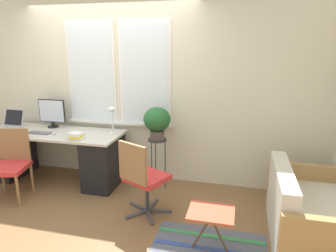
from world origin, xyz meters
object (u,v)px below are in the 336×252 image
at_px(desk_chair_wooden, 10,162).
at_px(monitor, 52,113).
at_px(book_stack, 76,136).
at_px(plant_stand, 157,146).
at_px(laptop, 9,125).
at_px(keyboard, 40,133).
at_px(desk_lamp, 112,114).
at_px(office_chair_swivel, 142,177).
at_px(folding_stool, 211,215).
at_px(couch_loveseat, 307,216).
at_px(mouse, 55,134).
at_px(potted_plant, 157,121).

bearing_deg(desk_chair_wooden, monitor, 66.65).
distance_m(book_stack, plant_stand, 1.08).
distance_m(laptop, book_stack, 1.27).
xyz_separation_m(monitor, desk_chair_wooden, (-0.13, -0.80, -0.50)).
xyz_separation_m(keyboard, desk_chair_wooden, (-0.15, -0.45, -0.28)).
distance_m(desk_lamp, desk_chair_wooden, 1.46).
relative_size(monitor, desk_lamp, 1.10).
bearing_deg(office_chair_swivel, folding_stool, 176.83).
height_order(office_chair_swivel, plant_stand, office_chair_swivel).
bearing_deg(couch_loveseat, desk_lamp, 72.55).
bearing_deg(folding_stool, mouse, 157.78).
bearing_deg(monitor, desk_lamp, -5.80).
bearing_deg(desk_chair_wooden, keyboard, 58.38).
height_order(plant_stand, potted_plant, potted_plant).
xyz_separation_m(keyboard, office_chair_swivel, (1.68, -0.49, -0.26)).
bearing_deg(mouse, laptop, 170.54).
bearing_deg(keyboard, folding_stool, -20.52).
distance_m(keyboard, desk_lamp, 1.07).
bearing_deg(book_stack, laptop, 169.00).
bearing_deg(monitor, keyboard, -88.05).
bearing_deg(monitor, potted_plant, -4.55).
relative_size(desk_chair_wooden, plant_stand, 1.22).
xyz_separation_m(monitor, book_stack, (0.66, -0.46, -0.18)).
bearing_deg(mouse, office_chair_swivel, -18.39).
height_order(laptop, couch_loveseat, laptop).
distance_m(laptop, potted_plant, 2.28).
distance_m(mouse, book_stack, 0.41).
relative_size(couch_loveseat, plant_stand, 1.76).
bearing_deg(keyboard, plant_stand, 7.17).
bearing_deg(mouse, potted_plant, 9.09).
distance_m(plant_stand, folding_stool, 1.45).
bearing_deg(potted_plant, folding_stool, -53.39).
bearing_deg(desk_chair_wooden, plant_stand, 6.35).
bearing_deg(laptop, desk_lamp, 4.00).
xyz_separation_m(book_stack, plant_stand, (1.02, 0.33, -0.16)).
xyz_separation_m(mouse, office_chair_swivel, (1.43, -0.48, -0.27)).
distance_m(desk_chair_wooden, folding_stool, 2.71).
bearing_deg(plant_stand, monitor, 175.45).
bearing_deg(potted_plant, book_stack, -162.18).
bearing_deg(book_stack, monitor, 145.08).
relative_size(monitor, keyboard, 1.26).
relative_size(mouse, desk_chair_wooden, 0.08).
bearing_deg(desk_lamp, plant_stand, -2.59).
height_order(laptop, desk_chair_wooden, laptop).
bearing_deg(keyboard, monitor, 91.95).
xyz_separation_m(laptop, mouse, (0.86, -0.14, -0.04)).
bearing_deg(book_stack, desk_chair_wooden, -157.05).
height_order(mouse, desk_lamp, desk_lamp).
relative_size(mouse, couch_loveseat, 0.05).
bearing_deg(folding_stool, desk_chair_wooden, 169.58).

